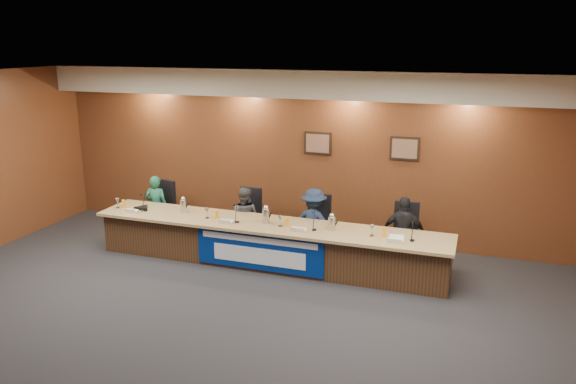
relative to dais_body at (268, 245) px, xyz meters
The scene contains 40 objects.
floor 2.43m from the dais_body, 90.00° to the right, with size 10.00×10.00×0.00m, color black.
ceiling 3.73m from the dais_body, 90.00° to the right, with size 10.00×8.00×0.04m, color silver.
wall_back 2.03m from the dais_body, 90.00° to the left, with size 10.00×0.04×3.20m, color #5B2F19.
soffit 2.93m from the dais_body, 90.00° to the left, with size 10.00×0.50×0.50m, color beige.
dais_body is the anchor object (origin of this frame).
dais_top 0.38m from the dais_body, 90.00° to the right, with size 6.10×0.95×0.05m, color #9D8050.
banner 0.42m from the dais_body, 90.00° to the right, with size 2.20×0.02×0.65m, color navy.
banner_text_upper 0.49m from the dais_body, 90.00° to the right, with size 2.00×0.01×0.10m, color silver.
banner_text_lower 0.43m from the dais_body, 90.00° to the right, with size 1.60×0.01×0.28m, color silver.
wall_photo_left 2.21m from the dais_body, 75.71° to the left, with size 0.52×0.04×0.42m, color black.
wall_photo_right 2.95m from the dais_body, 38.13° to the left, with size 0.52×0.04×0.42m, color black.
panelist_a 2.59m from the dais_body, 167.36° to the left, with size 0.45×0.29×1.23m, color #1A5A43.
panelist_b 0.91m from the dais_body, 140.40° to the left, with size 0.56×0.44×1.16m, color #434447.
panelist_c 0.89m from the dais_body, 41.44° to the left, with size 0.81×0.46×1.25m, color #15223B.
panelist_d 2.28m from the dais_body, 14.43° to the left, with size 0.73×0.30×1.24m, color black.
office_chair_a 2.60m from the dais_body, 165.20° to the left, with size 0.48×0.48×0.08m, color black.
office_chair_b 0.96m from the dais_body, 135.75° to the left, with size 0.48×0.48×0.08m, color black.
office_chair_c 0.93m from the dais_body, 46.11° to the left, with size 0.48×0.48×0.08m, color black.
office_chair_d 2.29m from the dais_body, 16.85° to the left, with size 0.48×0.48×0.08m, color black.
nameplate_a 2.56m from the dais_body, behind, with size 0.24×0.06×0.09m, color white.
microphone_a 2.34m from the dais_body, behind, with size 0.07×0.07×0.02m, color black.
juice_glass_a 2.83m from the dais_body, behind, with size 0.06×0.06×0.15m, color #F8A113.
water_glass_a 2.93m from the dais_body, behind, with size 0.08×0.08×0.18m, color silver.
nameplate_b 0.85m from the dais_body, 155.25° to the right, with size 0.24×0.06×0.09m, color white.
microphone_b 0.66m from the dais_body, 160.04° to the right, with size 0.07×0.07×0.02m, color black.
juice_glass_b 1.02m from the dais_body, behind, with size 0.06×0.06×0.15m, color #F8A113.
water_glass_b 1.18m from the dais_body, behind, with size 0.08×0.08×0.18m, color silver.
nameplate_c 0.82m from the dais_body, 25.25° to the right, with size 0.24×0.06×0.09m, color white.
microphone_c 0.96m from the dais_body, ahead, with size 0.07×0.07×0.02m, color black.
juice_glass_c 0.61m from the dais_body, 13.87° to the right, with size 0.06×0.06×0.15m, color #F8A113.
water_glass_c 0.57m from the dais_body, 26.10° to the right, with size 0.08×0.08×0.18m, color silver.
nameplate_d 2.22m from the dais_body, ahead, with size 0.24×0.06×0.09m, color white.
microphone_d 2.44m from the dais_body, ahead, with size 0.07×0.07×0.02m, color black.
juice_glass_d 2.03m from the dais_body, ahead, with size 0.06×0.06×0.15m, color #F8A113.
water_glass_d 1.85m from the dais_body, ahead, with size 0.08×0.08×0.18m, color silver.
carafe_left 1.69m from the dais_body, behind, with size 0.11×0.11×0.23m, color silver.
carafe_mid 0.53m from the dais_body, 104.43° to the right, with size 0.12×0.12×0.25m, color silver.
carafe_right 1.23m from the dais_body, ahead, with size 0.12×0.12×0.22m, color silver.
speakerphone 2.45m from the dais_body, behind, with size 0.32×0.32×0.05m, color black.
paper_stack 2.20m from the dais_body, ahead, with size 0.22×0.30×0.01m, color white.
Camera 1 is at (3.25, -5.94, 3.72)m, focal length 35.00 mm.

